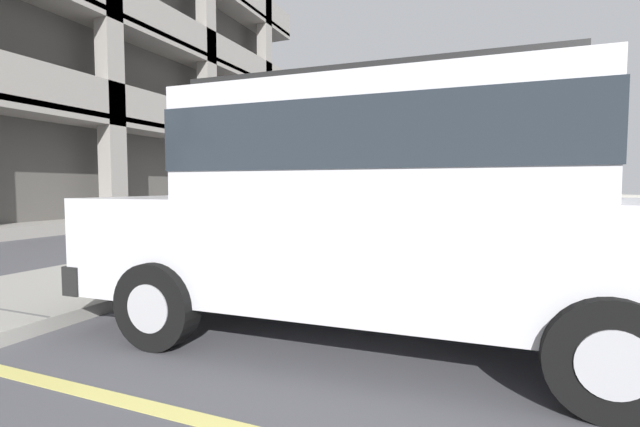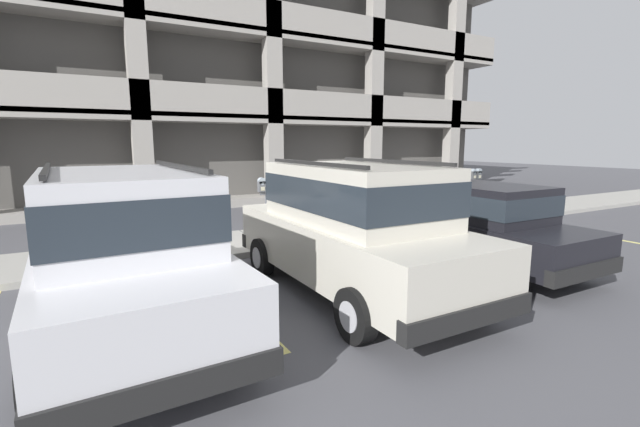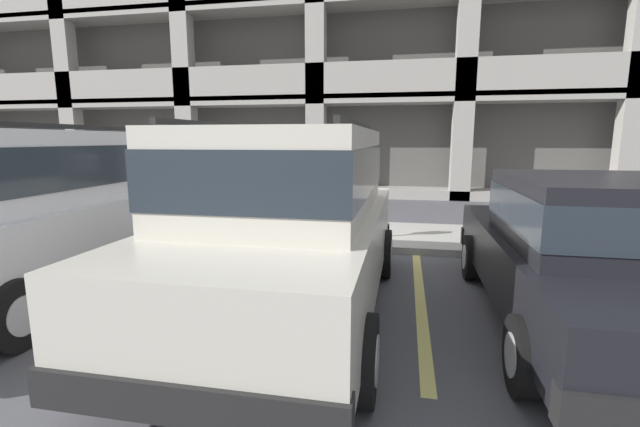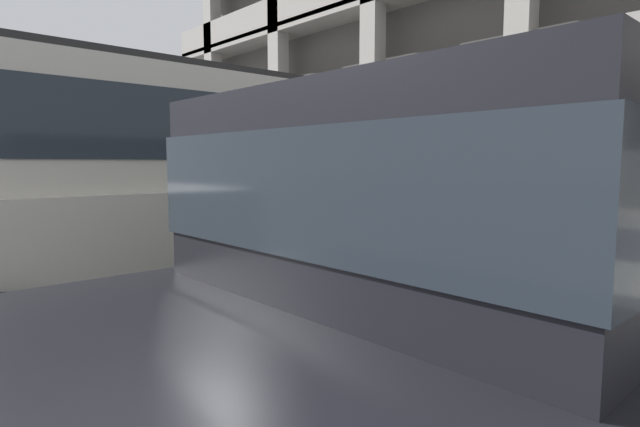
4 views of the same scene
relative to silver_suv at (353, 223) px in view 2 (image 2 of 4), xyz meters
name	(u,v)px [view 2 (image 2 of 4)]	position (x,y,z in m)	size (l,w,h in m)	color
ground_plane	(277,259)	(-0.17, 2.50, -1.14)	(80.00, 80.00, 0.10)	#4C4C51
sidewalk	(255,241)	(-0.17, 3.80, -1.03)	(40.00, 2.20, 0.12)	#9E9B93
parking_stall_lines	(380,263)	(1.38, 1.10, -1.08)	(12.54, 4.80, 0.01)	#DBD16B
silver_suv	(353,223)	(0.00, 0.00, 0.00)	(2.03, 4.78, 2.03)	beige
red_sedan	(123,246)	(-3.17, 0.14, 0.00)	(2.13, 4.84, 2.03)	silver
dark_hatchback	(477,222)	(2.89, 0.14, -0.27)	(1.86, 4.49, 1.54)	black
parking_meter_near	(267,196)	(-0.24, 2.85, 0.13)	(0.35, 0.12, 1.48)	#595B60
parking_meter_far	(476,182)	(5.97, 2.88, 0.13)	(0.35, 0.12, 1.48)	#595B60
parking_garage	(120,51)	(-1.74, 14.84, 4.95)	(32.00, 10.00, 13.25)	#54514D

